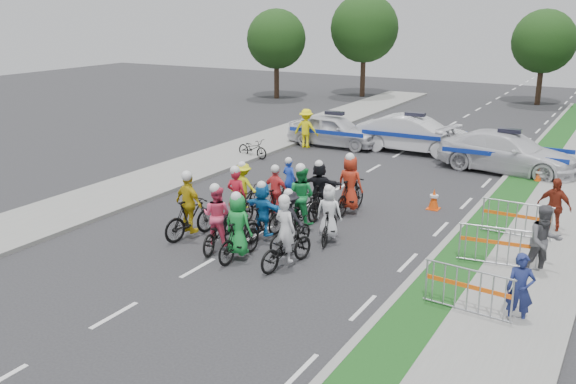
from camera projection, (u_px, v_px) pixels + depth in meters
The scene contains 35 objects.
ground at pixel (198, 268), 16.49m from camera, with size 90.00×90.00×0.00m, color #28282B.
curb_right at pixel (448, 240), 18.26m from camera, with size 0.20×60.00×0.12m, color gray.
grass_strip at pixel (473, 245), 17.94m from camera, with size 1.20×60.00×0.11m, color #194D18.
sidewalk_right at pixel (541, 257), 17.09m from camera, with size 2.40×60.00×0.13m, color gray.
sidewalk_left at pixel (138, 186), 23.72m from camera, with size 3.00×60.00×0.13m, color gray.
rider_0 at pixel (286, 243), 16.42m from camera, with size 1.04×2.03×1.97m.
rider_1 at pixel (239, 233), 16.88m from camera, with size 0.82×1.83×1.89m.
rider_2 at pixel (218, 225), 17.59m from camera, with size 0.95×1.96×1.91m.
rider_3 at pixel (190, 212), 18.45m from camera, with size 1.08×2.00×2.03m.
rider_4 at pixel (290, 225), 17.61m from camera, with size 1.06×1.81×1.76m.
rider_5 at pixel (263, 215), 18.29m from camera, with size 1.47×1.75×1.78m.
rider_6 at pixel (237, 207), 19.31m from camera, with size 0.83×1.98×1.97m.
rider_7 at pixel (329, 219), 18.14m from camera, with size 0.80×1.70×1.72m.
rider_8 at pixel (302, 205), 19.21m from camera, with size 0.91×2.07×2.05m.
rider_9 at pixel (277, 198), 20.09m from camera, with size 0.93×1.74×1.79m.
rider_10 at pixel (244, 193), 20.73m from camera, with size 0.97×1.71×1.73m.
rider_11 at pixel (320, 191), 20.56m from camera, with size 1.50×1.78×1.81m.
rider_12 at pixel (290, 189), 21.60m from camera, with size 0.85×1.71×1.67m.
rider_13 at pixel (350, 190), 20.64m from camera, with size 0.87×1.95×2.02m.
police_car_0 at pixel (334, 130), 30.57m from camera, with size 1.78×4.44×1.51m, color silver.
police_car_1 at pixel (414, 134), 29.27m from camera, with size 1.77×5.08×1.67m, color silver.
police_car_2 at pixel (508, 152), 25.78m from camera, with size 2.26×5.57×1.62m, color silver.
spectator_0 at pixel (520, 290), 13.39m from camera, with size 0.58×0.38×1.59m, color navy.
spectator_1 at pixel (544, 241), 15.77m from camera, with size 0.89×0.70×1.84m, color #4F4F53.
spectator_2 at pixel (554, 207), 18.69m from camera, with size 1.01×0.42×1.72m, color maroon.
marshal_hiviz at pixel (306, 128), 30.21m from camera, with size 1.19×0.68×1.84m, color #FFEF0D.
barrier_0 at pixel (467, 293), 13.79m from camera, with size 2.00×0.50×1.12m, color #A5A8AD, non-canonical shape.
barrier_1 at pixel (498, 248), 16.31m from camera, with size 2.00×0.50×1.12m, color #A5A8AD, non-canonical shape.
barrier_2 at pixel (516, 221), 18.38m from camera, with size 2.00×0.50×1.12m, color #A5A8AD, non-canonical shape.
cone_0 at pixel (434, 199), 21.18m from camera, with size 0.40×0.40×0.70m.
cone_1 at pixel (539, 175), 24.24m from camera, with size 0.40×0.40×0.70m.
parked_bike at pixel (253, 148), 28.30m from camera, with size 0.57×1.62×0.85m, color black.
tree_0 at pixel (276, 39), 45.33m from camera, with size 4.20×4.20×6.30m.
tree_3 at pixel (364, 28), 46.13m from camera, with size 4.90×4.90×7.35m.
tree_4 at pixel (544, 42), 42.36m from camera, with size 4.20×4.20×6.30m.
Camera 1 is at (9.51, -12.18, 6.51)m, focal length 40.00 mm.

